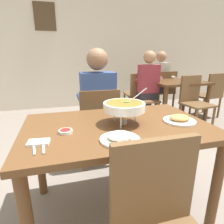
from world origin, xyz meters
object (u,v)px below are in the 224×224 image
object	(u,v)px
rice_plate	(120,138)
chair_diner_main	(99,123)
dining_table_far	(177,88)
chair_bg_window	(194,99)
chair_bg_right	(140,90)
diner_main	(97,102)
dining_table_main	(117,138)
curry_bowl	(124,107)
chair_bg_left	(164,89)
chair_bg_corner	(210,93)
patron_bg_middle	(147,83)
sauce_dish	(66,131)
patron_bg_left	(161,78)
chair_bg_middle	(143,95)
appetizer_plate	(179,119)

from	to	relation	value
rice_plate	chair_diner_main	bearing A→B (deg)	86.10
dining_table_far	chair_bg_window	size ratio (longest dim) A/B	1.11
chair_bg_right	diner_main	bearing A→B (deg)	-126.02
chair_diner_main	chair_bg_window	world-z (taller)	same
dining_table_main	curry_bowl	size ratio (longest dim) A/B	4.02
chair_bg_left	diner_main	bearing A→B (deg)	-137.20
chair_bg_corner	diner_main	bearing A→B (deg)	-156.80
patron_bg_middle	chair_diner_main	bearing A→B (deg)	-133.48
sauce_dish	patron_bg_middle	world-z (taller)	patron_bg_middle
dining_table_main	patron_bg_left	bearing A→B (deg)	54.92
sauce_dish	chair_bg_window	size ratio (longest dim) A/B	0.10
chair_diner_main	chair_bg_window	distance (m)	1.96
chair_bg_window	patron_bg_middle	size ratio (longest dim) A/B	0.69
sauce_dish	dining_table_far	size ratio (longest dim) A/B	0.09
patron_bg_left	chair_diner_main	bearing A→B (deg)	-134.41
diner_main	chair_bg_window	xyz separation A→B (m)	(1.82, 0.70, -0.24)
chair_bg_middle	chair_bg_right	distance (m)	0.54
dining_table_main	patron_bg_middle	xyz separation A→B (m)	(1.18, 1.95, 0.10)
chair_bg_middle	dining_table_far	bearing A→B (deg)	-4.05
curry_bowl	chair_bg_middle	world-z (taller)	curry_bowl
appetizer_plate	rice_plate	bearing A→B (deg)	-160.02
rice_plate	chair_bg_middle	size ratio (longest dim) A/B	0.27
dining_table_main	chair_bg_left	distance (m)	3.06
dining_table_main	diner_main	size ratio (longest dim) A/B	1.02
diner_main	chair_bg_left	world-z (taller)	diner_main
rice_plate	chair_bg_window	bearing A→B (deg)	42.27
chair_bg_left	chair_bg_middle	xyz separation A→B (m)	(-0.73, -0.47, 0.00)
patron_bg_middle	rice_plate	bearing A→B (deg)	-119.22
dining_table_far	chair_bg_corner	world-z (taller)	chair_bg_corner
dining_table_main	sauce_dish	distance (m)	0.40
appetizer_plate	chair_bg_left	bearing A→B (deg)	61.52
chair_bg_middle	chair_bg_window	distance (m)	0.89
chair_diner_main	patron_bg_left	bearing A→B (deg)	45.59
appetizer_plate	patron_bg_middle	world-z (taller)	patron_bg_middle
chair_diner_main	appetizer_plate	bearing A→B (deg)	-59.28
chair_diner_main	patron_bg_middle	size ratio (longest dim) A/B	0.69
sauce_dish	chair_diner_main	bearing A→B (deg)	64.32
appetizer_plate	patron_bg_middle	size ratio (longest dim) A/B	0.18
dining_table_far	patron_bg_middle	distance (m)	0.63
chair_bg_middle	chair_bg_right	size ratio (longest dim) A/B	1.00
chair_diner_main	patron_bg_middle	bearing A→B (deg)	46.52
diner_main	chair_bg_corner	world-z (taller)	diner_main
chair_diner_main	rice_plate	xyz separation A→B (m)	(-0.07, -0.98, 0.27)
curry_bowl	patron_bg_middle	distance (m)	2.26
curry_bowl	appetizer_plate	size ratio (longest dim) A/B	1.39
diner_main	chair_bg_left	distance (m)	2.51
appetizer_plate	dining_table_far	bearing A→B (deg)	56.35
chair_bg_right	curry_bowl	bearing A→B (deg)	-116.07
curry_bowl	chair_bg_left	xyz separation A→B (m)	(1.78, 2.44, -0.38)
diner_main	appetizer_plate	world-z (taller)	diner_main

